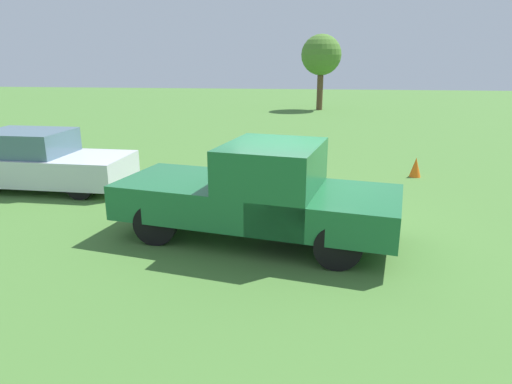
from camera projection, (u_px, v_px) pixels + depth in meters
ground_plane at (293, 225)px, 9.18m from camera, size 80.00×80.00×0.00m
pickup_truck at (263, 191)px, 8.25m from camera, size 5.38×2.92×1.81m
sedan_near at (36, 162)px, 11.66m from camera, size 4.75×1.99×1.48m
tree_back_right at (321, 56)px, 28.12m from camera, size 2.48×2.48×4.61m
traffic_cone at (416, 167)px, 12.82m from camera, size 0.32×0.32×0.55m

